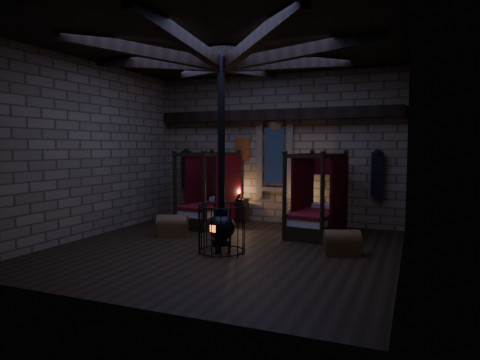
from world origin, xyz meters
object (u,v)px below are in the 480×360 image
at_px(bed_right, 317,215).
at_px(trunk_right, 342,243).
at_px(trunk_left, 173,226).
at_px(bed_left, 210,207).
at_px(stove, 222,223).

distance_m(bed_right, trunk_right, 2.00).
relative_size(trunk_left, trunk_right, 1.04).
bearing_deg(bed_left, bed_right, 2.37).
relative_size(bed_right, stove, 0.50).
xyz_separation_m(bed_left, trunk_right, (3.92, -1.97, -0.27)).
bearing_deg(stove, trunk_right, 36.11).
bearing_deg(stove, bed_left, 138.08).
distance_m(bed_right, trunk_left, 3.56).
xyz_separation_m(trunk_left, stove, (1.79, -1.04, 0.37)).
bearing_deg(bed_left, trunk_left, -89.26).
xyz_separation_m(bed_left, trunk_left, (-0.16, -1.72, -0.26)).
height_order(trunk_left, trunk_right, trunk_left).
bearing_deg(bed_right, stove, -111.79).
bearing_deg(bed_right, bed_left, -176.58).
distance_m(trunk_right, stove, 2.45).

